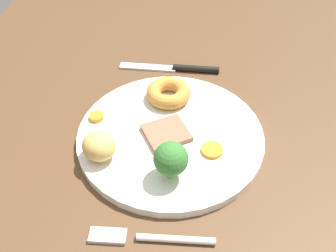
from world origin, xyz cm
name	(u,v)px	position (x,y,z in cm)	size (l,w,h in cm)	color
dining_table	(170,147)	(0.00, 0.00, 1.80)	(120.00, 84.00, 3.60)	brown
dinner_plate	(168,134)	(0.35, 0.40, 4.30)	(27.99, 27.99, 1.40)	white
meat_slice_main	(166,133)	(-0.50, 0.56, 5.40)	(6.20, 5.68, 0.80)	#9E664C
yorkshire_pudding	(168,93)	(7.88, 1.13, 6.18)	(7.25, 7.25, 2.36)	#C68938
roast_potato_left	(99,146)	(-5.62, 9.32, 7.03)	(4.57, 4.84, 4.07)	#D8B260
carrot_coin_front	(212,150)	(-3.12, -6.27, 5.25)	(3.14, 3.14, 0.51)	orange
carrot_coin_back	(96,117)	(1.94, 11.78, 5.34)	(2.29, 2.29, 0.68)	orange
broccoli_floret	(171,159)	(-8.04, -0.85, 8.30)	(4.61, 4.61, 5.68)	#8CB766
fork	(148,238)	(-17.00, 1.06, 3.99)	(2.17, 15.29, 0.90)	silver
knife	(178,68)	(17.83, 0.35, 4.05)	(1.78, 18.51, 1.20)	black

